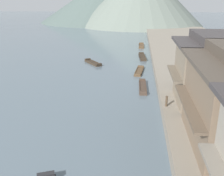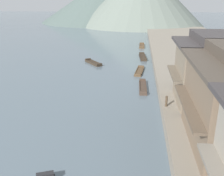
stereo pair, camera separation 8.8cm
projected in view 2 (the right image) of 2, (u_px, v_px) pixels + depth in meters
name	position (u px, v px, depth m)	size (l,w,h in m)	color
riverbank_right	(224.00, 74.00, 33.42)	(18.00, 110.00, 0.93)	gray
boat_moored_nearest	(143.00, 57.00, 44.32)	(1.40, 5.28, 0.50)	#33281E
boat_moored_second	(142.00, 46.00, 54.73)	(1.08, 5.03, 0.47)	brown
boat_moored_third	(139.00, 71.00, 35.82)	(1.42, 4.85, 0.37)	brown
boat_moored_far	(93.00, 63.00, 40.38)	(3.29, 3.92, 0.46)	#33281E
boat_midriver_upstream	(143.00, 87.00, 29.32)	(0.90, 4.78, 0.44)	#423328
house_waterfront_tall	(213.00, 70.00, 22.03)	(6.94, 6.32, 6.14)	#7F705B
mooring_post_dock_mid	(166.00, 101.00, 22.01)	(0.20, 0.20, 0.93)	#473828
hill_far_west	(107.00, 0.00, 110.83)	(56.95, 56.95, 18.35)	#4C5B56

